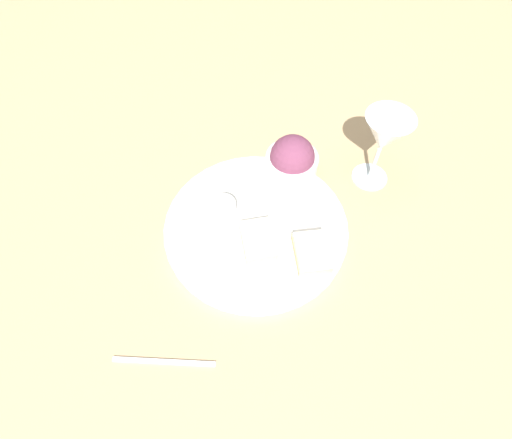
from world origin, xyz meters
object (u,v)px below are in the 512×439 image
salad_bowl (292,161)px  fork (164,361)px  wine_glass (384,136)px  cheese_toast_far (258,240)px  cheese_toast_near (312,252)px  sauce_ramekin (222,209)px

salad_bowl → fork: 0.44m
wine_glass → fork: size_ratio=1.11×
salad_bowl → cheese_toast_far: bearing=131.9°
cheese_toast_near → cheese_toast_far: bearing=49.8°
salad_bowl → fork: size_ratio=0.70×
salad_bowl → sauce_ramekin: salad_bowl is taller
cheese_toast_far → cheese_toast_near: bearing=-130.2°
sauce_ramekin → fork: size_ratio=0.36×
sauce_ramekin → fork: 0.29m
fork → sauce_ramekin: bearing=-42.3°
cheese_toast_far → salad_bowl: bearing=-48.1°
cheese_toast_near → cheese_toast_far: 0.10m
wine_glass → sauce_ramekin: bearing=83.2°
wine_glass → fork: 0.56m
sauce_ramekin → fork: bearing=137.7°
fork → wine_glass: bearing=-71.2°
cheese_toast_near → cheese_toast_far: (0.07, 0.08, -0.00)m
sauce_ramekin → cheese_toast_far: (-0.09, -0.03, -0.01)m
salad_bowl → cheese_toast_far: salad_bowl is taller
sauce_ramekin → cheese_toast_near: sauce_ramekin is taller
salad_bowl → cheese_toast_far: 0.18m
cheese_toast_near → cheese_toast_far: size_ratio=1.01×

